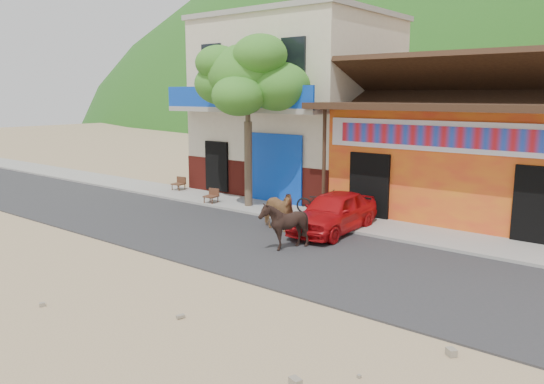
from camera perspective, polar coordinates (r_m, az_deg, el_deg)
The scene contains 12 objects.
ground at distance 11.99m, azimuth -4.26°, elevation -9.34°, with size 120.00×120.00×0.00m, color #9E825B.
road at distance 13.82m, azimuth 2.86°, elevation -6.54°, with size 60.00×5.00×0.04m, color #28282B.
sidewalk at distance 16.67m, azimuth 9.94°, elevation -3.57°, with size 60.00×2.00×0.12m, color gray.
dance_club at distance 19.24m, azimuth 21.16°, elevation 3.02°, with size 8.00×6.00×3.60m, color orange.
cafe_building at distance 22.53m, azimuth 2.79°, elevation 9.03°, with size 7.00×6.00×7.00m, color beige.
tree at distance 18.69m, azimuth -2.60°, elevation 7.58°, with size 3.00×3.00×6.00m, color #2D721E, non-canonical shape.
cow_tan at distance 15.81m, azimuth 0.54°, elevation -1.97°, with size 0.66×1.45×1.23m, color olive.
cow_dark at distance 13.88m, azimuth 1.33°, elevation -3.59°, with size 1.04×1.17×1.29m, color black.
red_car at distance 15.72m, azimuth 6.64°, elevation -2.14°, with size 1.43×3.56×1.21m, color #B80D11.
scooter at distance 17.58m, azimuth 5.11°, elevation -1.12°, with size 0.56×1.60×0.84m, color black.
cafe_chair_left at distance 22.44m, azimuth -10.06°, elevation 1.49°, with size 0.46×0.46×1.00m, color #492518, non-canonical shape.
cafe_chair_right at distance 19.58m, azimuth -6.59°, elevation 0.22°, with size 0.45×0.45×0.96m, color #4F2D1A, non-canonical shape.
Camera 1 is at (7.72, -8.23, 4.06)m, focal length 35.00 mm.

